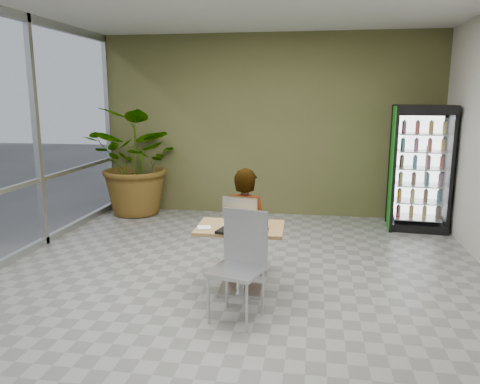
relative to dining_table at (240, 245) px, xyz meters
name	(u,v)px	position (x,y,z in m)	size (l,w,h in m)	color
ground	(234,288)	(-0.09, 0.09, -0.53)	(7.00, 7.00, 0.00)	gray
room_envelope	(233,146)	(-0.09, 0.09, 1.07)	(6.00, 7.00, 3.20)	beige
dining_table	(240,245)	(0.00, 0.00, 0.00)	(0.94, 0.67, 0.75)	#AC814A
chair_far	(243,228)	(-0.06, 0.56, 0.03)	(0.50, 0.50, 0.96)	#ACAFB1
chair_near	(241,256)	(0.09, -0.53, 0.07)	(0.57, 0.57, 1.04)	#ACAFB1
seated_woman	(245,233)	(-0.04, 0.61, -0.04)	(0.59, 0.38, 1.59)	black
pizza_plate	(233,224)	(-0.08, 0.03, 0.23)	(0.32, 0.29, 0.03)	white
soda_cup	(263,220)	(0.24, 0.02, 0.29)	(0.09, 0.09, 0.15)	white
napkin_stack	(204,228)	(-0.36, -0.15, 0.22)	(0.14, 0.14, 0.02)	white
cafeteria_tray	(242,231)	(0.05, -0.21, 0.23)	(0.46, 0.34, 0.03)	black
beverage_fridge	(420,168)	(2.43, 2.98, 0.46)	(0.97, 0.77, 1.98)	black
potted_plant	(139,162)	(-2.35, 3.17, 0.43)	(1.74, 1.50, 1.93)	#3A6B2B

